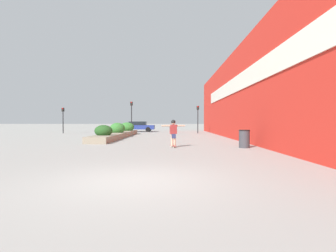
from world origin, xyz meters
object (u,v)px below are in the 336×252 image
(skateboard, at_px, (173,146))
(traffic_light_left, at_px, (131,112))
(skateboarder, at_px, (173,130))
(car_leftmost, at_px, (258,127))
(traffic_light_far_left, at_px, (63,116))
(car_center_left, at_px, (139,126))
(trash_bin, at_px, (244,139))
(traffic_light_right, at_px, (198,115))

(skateboard, distance_m, traffic_light_left, 17.71)
(skateboarder, relative_size, car_leftmost, 0.36)
(traffic_light_left, relative_size, traffic_light_far_left, 1.23)
(car_center_left, bearing_deg, traffic_light_far_left, -57.04)
(skateboarder, xyz_separation_m, car_leftmost, (11.88, 21.76, -0.23))
(trash_bin, height_order, traffic_light_right, traffic_light_right)
(car_leftmost, relative_size, traffic_light_far_left, 1.31)
(skateboard, relative_size, traffic_light_left, 0.19)
(skateboard, height_order, traffic_light_left, traffic_light_left)
(car_leftmost, xyz_separation_m, car_center_left, (-16.73, 0.86, 0.03))
(traffic_light_right, bearing_deg, car_leftmost, 25.69)
(traffic_light_left, xyz_separation_m, traffic_light_far_left, (-8.44, 0.26, -0.43))
(trash_bin, height_order, car_leftmost, car_leftmost)
(traffic_light_left, bearing_deg, traffic_light_far_left, 178.25)
(trash_bin, bearing_deg, skateboard, 177.45)
(car_leftmost, height_order, car_center_left, car_center_left)
(skateboarder, distance_m, traffic_light_right, 17.84)
(trash_bin, relative_size, traffic_light_far_left, 0.32)
(skateboarder, bearing_deg, traffic_light_far_left, 110.58)
(skateboarder, xyz_separation_m, car_center_left, (-4.85, 22.62, -0.20))
(skateboard, bearing_deg, car_center_left, 84.47)
(trash_bin, distance_m, traffic_light_far_left, 24.51)
(traffic_light_left, distance_m, traffic_light_right, 8.10)
(trash_bin, distance_m, traffic_light_right, 17.81)
(trash_bin, xyz_separation_m, traffic_light_far_left, (-17.36, 17.23, 1.66))
(car_center_left, distance_m, traffic_light_right, 9.55)
(skateboarder, height_order, traffic_light_left, traffic_light_left)
(car_center_left, xyz_separation_m, traffic_light_right, (7.93, -5.10, 1.53))
(skateboard, distance_m, skateboarder, 0.91)
(trash_bin, xyz_separation_m, car_leftmost, (7.96, 21.94, 0.25))
(skateboarder, height_order, traffic_light_right, traffic_light_right)
(trash_bin, bearing_deg, traffic_light_far_left, 135.20)
(traffic_light_right, bearing_deg, car_center_left, 147.26)
(car_center_left, xyz_separation_m, traffic_light_left, (-0.14, -5.82, 1.81))
(traffic_light_left, relative_size, traffic_light_right, 1.14)
(skateboarder, height_order, car_leftmost, skateboarder)
(skateboarder, distance_m, car_leftmost, 24.79)
(trash_bin, distance_m, car_leftmost, 23.34)
(skateboard, distance_m, traffic_light_far_left, 21.81)
(traffic_light_left, bearing_deg, skateboarder, -73.45)
(car_center_left, relative_size, traffic_light_right, 1.29)
(traffic_light_right, height_order, traffic_light_far_left, traffic_light_right)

